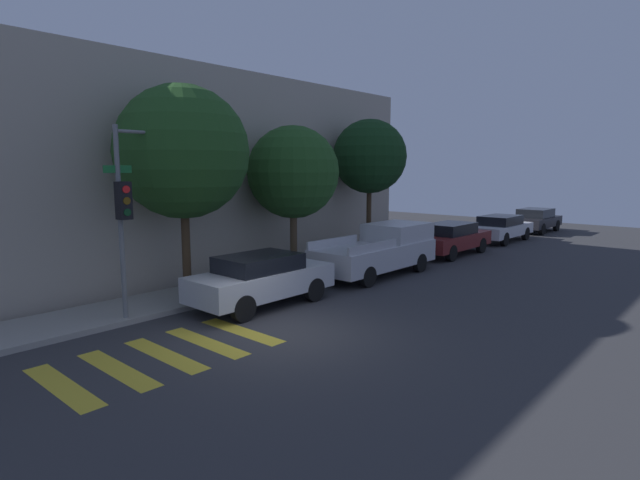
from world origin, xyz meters
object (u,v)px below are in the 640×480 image
sedan_tail_of_row (536,220)px  tree_midblock (293,173)px  sedan_far_end (501,228)px  traffic_light_pole (140,190)px  pickup_truck (380,250)px  sedan_middle (451,238)px  tree_far_end (370,157)px  tree_near_corner (182,152)px  sedan_near_corner (261,279)px

sedan_tail_of_row → tree_midblock: (-18.56, 2.19, 2.91)m
sedan_far_end → sedan_tail_of_row: (5.34, 0.00, 0.02)m
traffic_light_pole → sedan_tail_of_row: 25.01m
pickup_truck → sedan_middle: pickup_truck is taller
sedan_far_end → tree_far_end: size_ratio=0.80×
pickup_truck → tree_near_corner: (-6.68, 2.19, 3.36)m
sedan_far_end → tree_near_corner: 18.14m
tree_near_corner → tree_midblock: size_ratio=1.16×
sedan_middle → sedan_far_end: sedan_middle is taller
pickup_truck → sedan_near_corner: bearing=-180.0°
traffic_light_pole → sedan_near_corner: size_ratio=1.14×
traffic_light_pole → sedan_far_end: 19.72m
sedan_near_corner → tree_midblock: bearing=32.1°
pickup_truck → tree_far_end: (2.26, 2.19, 3.40)m
pickup_truck → sedan_middle: bearing=-0.0°
traffic_light_pole → sedan_middle: 14.25m
sedan_near_corner → sedan_tail_of_row: size_ratio=0.99×
tree_near_corner → traffic_light_pole: bearing=-153.7°
sedan_near_corner → tree_midblock: (3.48, 2.19, 2.89)m
sedan_far_end → tree_midblock: tree_midblock is taller
pickup_truck → sedan_middle: size_ratio=1.12×
sedan_middle → tree_midblock: 8.50m
sedan_near_corner → tree_far_end: size_ratio=0.72×
sedan_middle → tree_near_corner: size_ratio=0.76×
pickup_truck → sedan_tail_of_row: 16.32m
sedan_middle → tree_near_corner: (-12.11, 2.19, 3.49)m
sedan_near_corner → sedan_tail_of_row: (22.04, 0.00, -0.02)m
tree_near_corner → tree_far_end: bearing=0.0°
tree_midblock → tree_far_end: tree_far_end is taller
traffic_light_pole → tree_far_end: size_ratio=0.83×
pickup_truck → sedan_middle: 5.43m
sedan_near_corner → tree_midblock: tree_midblock is taller
tree_far_end → sedan_tail_of_row: bearing=-8.8°
sedan_near_corner → tree_near_corner: bearing=113.5°
traffic_light_pole → pickup_truck: traffic_light_pole is taller
traffic_light_pole → sedan_middle: (13.96, -1.27, -2.53)m
sedan_near_corner → sedan_middle: (11.16, -0.00, -0.02)m
sedan_tail_of_row → traffic_light_pole: bearing=177.1°
traffic_light_pole → tree_near_corner: 2.28m
pickup_truck → tree_far_end: tree_far_end is taller
pickup_truck → tree_near_corner: 7.79m
pickup_truck → sedan_far_end: 10.98m
tree_midblock → tree_near_corner: bearing=-180.0°
sedan_near_corner → sedan_far_end: sedan_near_corner is taller
sedan_middle → sedan_far_end: 5.55m
traffic_light_pole → tree_near_corner: size_ratio=0.79×
tree_far_end → traffic_light_pole: bearing=-175.1°
traffic_light_pole → tree_near_corner: (1.85, 0.92, 0.96)m
sedan_far_end → tree_far_end: 9.67m
pickup_truck → sedan_tail_of_row: (16.32, -0.00, -0.14)m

